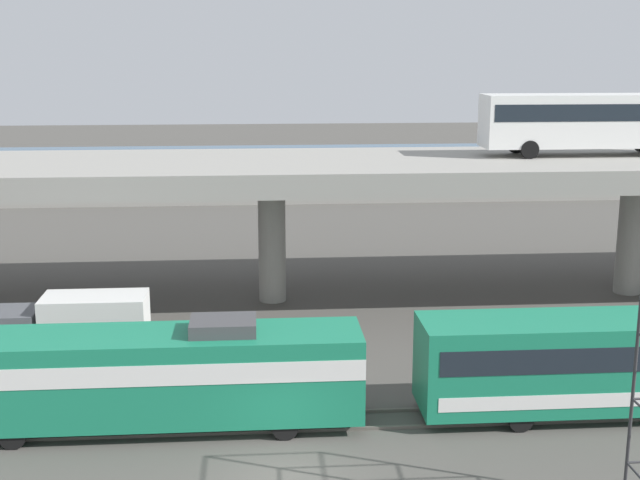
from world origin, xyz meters
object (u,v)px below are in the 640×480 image
(parked_car_2, at_px, (243,173))
(parked_car_6, at_px, (294,176))
(parked_car_7, at_px, (22,180))
(parked_car_4, at_px, (182,170))
(service_truck_west, at_px, (76,326))
(parked_car_0, at_px, (86,176))
(train_locomotive, at_px, (131,373))
(transit_bus_on_overpass, at_px, (589,119))
(parked_car_1, at_px, (29,174))
(parked_car_3, at_px, (154,175))

(parked_car_2, height_order, parked_car_6, same)
(parked_car_7, bearing_deg, parked_car_4, -159.84)
(service_truck_west, xyz_separation_m, parked_car_0, (-7.56, 42.70, 0.41))
(train_locomotive, xyz_separation_m, parked_car_0, (-11.05, 49.97, -0.15))
(service_truck_west, relative_size, parked_car_2, 1.51)
(transit_bus_on_overpass, relative_size, parked_car_2, 2.66)
(service_truck_west, bearing_deg, parked_car_0, -79.96)
(parked_car_0, distance_m, parked_car_1, 6.08)
(train_locomotive, distance_m, service_truck_west, 8.09)
(parked_car_3, distance_m, parked_car_6, 13.13)
(parked_car_6, xyz_separation_m, parked_car_7, (-24.59, -0.34, 0.00))
(transit_bus_on_overpass, height_order, parked_car_6, transit_bus_on_overpass)
(parked_car_1, height_order, parked_car_3, same)
(parked_car_3, bearing_deg, train_locomotive, -84.41)
(service_truck_west, bearing_deg, parked_car_3, -88.12)
(transit_bus_on_overpass, distance_m, parked_car_1, 53.95)
(parked_car_0, xyz_separation_m, parked_car_1, (-5.72, 2.04, -0.00))
(parked_car_3, distance_m, parked_car_4, 4.05)
(service_truck_west, relative_size, parked_car_0, 1.52)
(train_locomotive, relative_size, parked_car_7, 4.09)
(parked_car_6, bearing_deg, train_locomotive, -99.51)
(parked_car_0, height_order, parked_car_4, same)
(train_locomotive, relative_size, parked_car_6, 3.83)
(service_truck_west, distance_m, parked_car_6, 42.93)
(parked_car_1, bearing_deg, parked_car_2, 177.23)
(parked_car_1, xyz_separation_m, parked_car_4, (14.26, 1.35, -0.00))
(parked_car_2, bearing_deg, parked_car_6, -27.29)
(parked_car_6, bearing_deg, transit_bus_on_overpass, -64.62)
(parked_car_2, height_order, parked_car_4, same)
(train_locomotive, bearing_deg, parked_car_1, -72.12)
(transit_bus_on_overpass, bearing_deg, parked_car_6, -64.62)
(parked_car_4, bearing_deg, parked_car_3, -126.17)
(parked_car_0, relative_size, parked_car_4, 1.07)
(train_locomotive, bearing_deg, parked_car_2, -93.81)
(service_truck_west, height_order, parked_car_0, service_truck_west)
(parked_car_6, bearing_deg, parked_car_2, 152.71)
(service_truck_west, xyz_separation_m, parked_car_2, (6.89, 43.77, 0.41))
(parked_car_2, bearing_deg, parked_car_7, -172.00)
(train_locomotive, xyz_separation_m, parked_car_7, (-16.45, 48.25, -0.15))
(parked_car_1, bearing_deg, transit_bus_on_overpass, 138.61)
(parked_car_7, bearing_deg, parked_car_0, -162.28)
(parked_car_0, xyz_separation_m, parked_car_3, (6.15, 0.12, -0.00))
(transit_bus_on_overpass, bearing_deg, parked_car_0, -44.10)
(transit_bus_on_overpass, height_order, parked_car_7, transit_bus_on_overpass)
(parked_car_3, relative_size, parked_car_4, 1.10)
(parked_car_1, height_order, parked_car_7, same)
(service_truck_west, distance_m, parked_car_0, 43.37)
(parked_car_0, xyz_separation_m, parked_car_7, (-5.39, -1.72, -0.00))
(train_locomotive, height_order, parked_car_2, train_locomotive)
(service_truck_west, relative_size, parked_car_3, 1.48)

